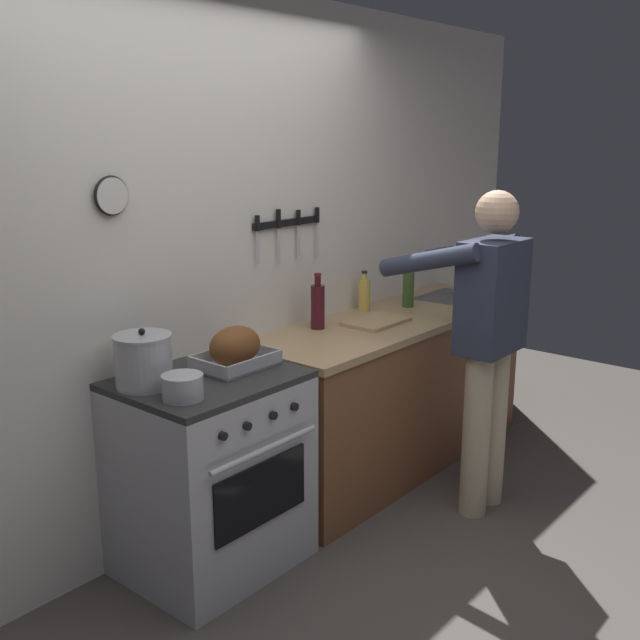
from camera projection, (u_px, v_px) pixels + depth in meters
name	position (u px, v px, depth m)	size (l,w,h in m)	color
ground_plane	(423.00, 627.00, 2.99)	(8.00, 8.00, 0.00)	#4C4742
wall_back	(188.00, 269.00, 3.52)	(6.00, 0.13, 2.60)	white
counter_block	(393.00, 389.00, 4.40)	(2.03, 0.65, 0.90)	brown
stove	(211.00, 473.00, 3.34)	(0.76, 0.67, 0.90)	#BCBCC1
person_cook	(486.00, 332.00, 3.75)	(0.51, 0.63, 1.66)	#C6B793
roasting_pan	(235.00, 349.00, 3.34)	(0.35, 0.26, 0.19)	#B7B7BC
stock_pot	(143.00, 361.00, 3.08)	(0.24, 0.24, 0.25)	#B7B7BC
saucepan	(183.00, 387.00, 2.95)	(0.17, 0.17, 0.10)	#B7B7BC
cutting_board	(376.00, 322.00, 4.13)	(0.36, 0.24, 0.02)	tan
bottle_olive_oil	(408.00, 288.00, 4.50)	(0.07, 0.07, 0.27)	#385623
bottle_wine_red	(318.00, 306.00, 3.99)	(0.08, 0.08, 0.30)	#47141E
bottle_cooking_oil	(364.00, 294.00, 4.40)	(0.07, 0.07, 0.24)	gold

